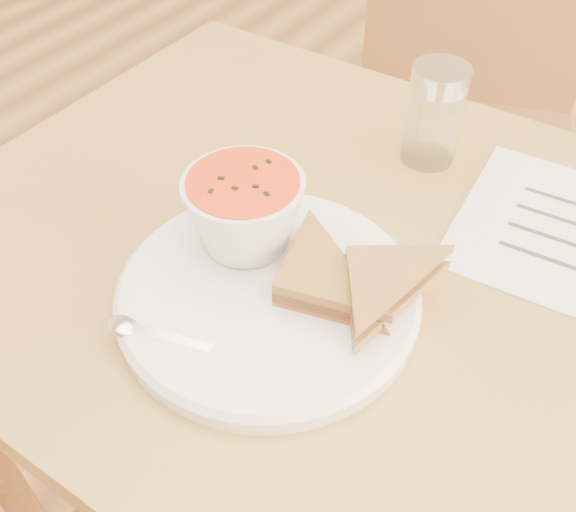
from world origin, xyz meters
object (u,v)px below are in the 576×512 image
Objects in this scene: soup_bowl at (245,215)px; condiment_shaker at (434,115)px; dining_table at (355,445)px; plate at (268,295)px; chair_far at (457,149)px.

soup_bowl is 0.98× the size of condiment_shaker.
plate is (-0.07, -0.11, 0.38)m from dining_table.
plate is 0.31m from condiment_shaker.
condiment_shaker is at bearing 101.62° from dining_table.
dining_table is 8.21× the size of condiment_shaker.
dining_table is 1.01× the size of chair_far.
condiment_shaker is (0.03, 0.30, 0.05)m from plate.
plate is 0.08m from soup_bowl.
soup_bowl reaches higher than dining_table.
dining_table is at bearing 56.47° from plate.
dining_table is 8.39× the size of soup_bowl.
soup_bowl is 0.28m from condiment_shaker.
soup_bowl reaches higher than plate.
plate is at bearing -35.95° from soup_bowl.
plate is 2.42× the size of condiment_shaker.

